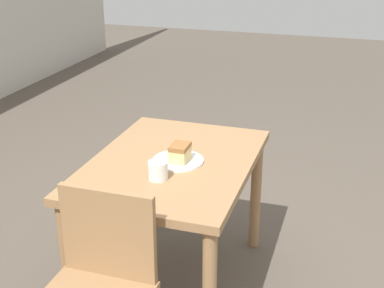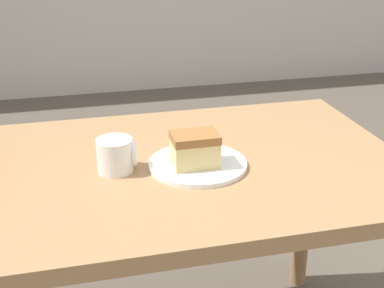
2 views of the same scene
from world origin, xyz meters
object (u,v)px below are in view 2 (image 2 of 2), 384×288
at_px(plate, 198,164).
at_px(coffee_mug, 117,155).
at_px(dining_table_near, 198,196).
at_px(cake_slice, 195,149).

distance_m(plate, coffee_mug, 0.20).
bearing_deg(plate, dining_table_near, 74.46).
xyz_separation_m(plate, cake_slice, (-0.01, -0.01, 0.05)).
distance_m(cake_slice, coffee_mug, 0.19).
distance_m(dining_table_near, plate, 0.11).
relative_size(plate, cake_slice, 2.19).
height_order(dining_table_near, plate, plate).
xyz_separation_m(dining_table_near, coffee_mug, (-0.21, -0.01, 0.14)).
relative_size(dining_table_near, plate, 4.30).
distance_m(dining_table_near, cake_slice, 0.17).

